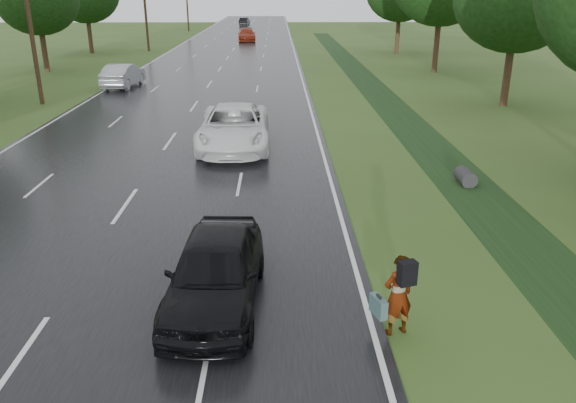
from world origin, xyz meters
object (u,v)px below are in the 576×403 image
(white_pickup, at_px, (234,127))
(silver_sedan, at_px, (123,75))
(pedestrian, at_px, (397,294))
(dark_sedan, at_px, (215,271))

(white_pickup, distance_m, silver_sedan, 18.25)
(pedestrian, distance_m, silver_sedan, 32.70)
(pedestrian, xyz_separation_m, dark_sedan, (-3.68, 1.13, -0.05))
(pedestrian, height_order, silver_sedan, pedestrian)
(pedestrian, relative_size, silver_sedan, 0.36)
(pedestrian, bearing_deg, dark_sedan, -36.06)
(dark_sedan, bearing_deg, silver_sedan, 110.54)
(pedestrian, height_order, white_pickup, white_pickup)
(pedestrian, bearing_deg, silver_sedan, -85.56)
(dark_sedan, xyz_separation_m, silver_sedan, (-9.30, 28.88, -0.01))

